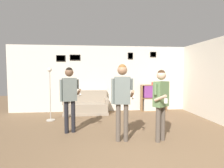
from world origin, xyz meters
name	(u,v)px	position (x,y,z in m)	size (l,w,h in m)	color
wall_back	(114,79)	(0.00, 4.57, 1.36)	(8.45, 0.08, 2.70)	silver
wall_right	(222,81)	(3.05, 2.27, 1.35)	(0.06, 6.94, 2.70)	silver
couch	(86,106)	(-1.14, 4.15, 0.29)	(1.70, 0.80, 0.88)	gray
bookshelf	(153,98)	(1.64, 4.35, 0.55)	(1.05, 0.30, 1.10)	olive
floor_lamp	(50,94)	(-2.28, 3.25, 0.90)	(0.28, 0.28, 1.77)	#ADA89E
person_player_foreground_left	(70,92)	(-1.47, 1.98, 1.08)	(0.57, 0.43, 1.74)	black
person_player_foreground_center	(122,94)	(-0.18, 1.26, 1.12)	(0.50, 0.50, 1.79)	brown
person_watcher_holding_cup	(161,98)	(0.71, 1.18, 1.02)	(0.43, 0.57, 1.66)	brown
bottle_on_floor	(67,115)	(-1.79, 3.54, 0.10)	(0.07, 0.07, 0.26)	black
drinking_cup	(153,83)	(1.60, 4.35, 1.15)	(0.09, 0.09, 0.11)	red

